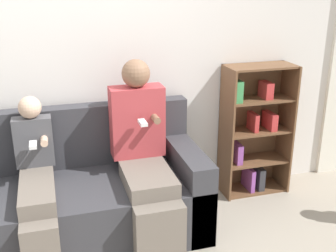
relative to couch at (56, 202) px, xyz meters
name	(u,v)px	position (x,y,z in m)	size (l,w,h in m)	color
back_wall	(63,58)	(0.15, 0.45, 0.98)	(10.00, 0.06, 2.55)	silver
couch	(56,202)	(0.00, 0.00, 0.00)	(2.19, 0.84, 0.93)	#38383D
adult_seated	(144,150)	(0.65, -0.08, 0.37)	(0.40, 0.81, 1.30)	#70665B
child_seated	(37,184)	(-0.11, -0.14, 0.24)	(0.27, 0.81, 1.07)	#70665B
bookshelf	(253,130)	(1.74, 0.30, 0.27)	(0.60, 0.30, 1.16)	brown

